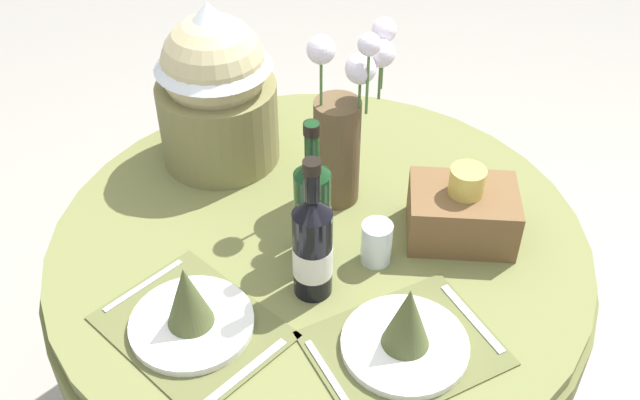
{
  "coord_description": "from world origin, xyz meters",
  "views": [
    {
      "loc": [
        0.09,
        -1.2,
        1.84
      ],
      "look_at": [
        0.0,
        0.03,
        0.8
      ],
      "focal_mm": 41.9,
      "sensor_mm": 36.0,
      "label": 1
    }
  ],
  "objects_px": {
    "tumbler_near_right": "(377,243)",
    "gift_tub_back_left": "(215,80)",
    "dining_table": "(319,276)",
    "flower_vase": "(342,129)",
    "woven_basket_side_right": "(462,211)",
    "place_setting_right": "(406,333)",
    "wine_bottle_centre": "(312,209)",
    "place_setting_left": "(190,311)",
    "wine_bottle_left": "(311,246)"
  },
  "relations": [
    {
      "from": "tumbler_near_right",
      "to": "gift_tub_back_left",
      "type": "height_order",
      "value": "gift_tub_back_left"
    },
    {
      "from": "dining_table",
      "to": "flower_vase",
      "type": "xyz_separation_m",
      "value": [
        0.04,
        0.14,
        0.32
      ]
    },
    {
      "from": "gift_tub_back_left",
      "to": "woven_basket_side_right",
      "type": "bearing_deg",
      "value": -23.53
    },
    {
      "from": "place_setting_right",
      "to": "flower_vase",
      "type": "relative_size",
      "value": 0.97
    },
    {
      "from": "tumbler_near_right",
      "to": "dining_table",
      "type": "bearing_deg",
      "value": 153.6
    },
    {
      "from": "gift_tub_back_left",
      "to": "woven_basket_side_right",
      "type": "xyz_separation_m",
      "value": [
        0.57,
        -0.25,
        -0.15
      ]
    },
    {
      "from": "woven_basket_side_right",
      "to": "wine_bottle_centre",
      "type": "bearing_deg",
      "value": -165.0
    },
    {
      "from": "woven_basket_side_right",
      "to": "flower_vase",
      "type": "bearing_deg",
      "value": 157.59
    },
    {
      "from": "place_setting_left",
      "to": "wine_bottle_centre",
      "type": "height_order",
      "value": "wine_bottle_centre"
    },
    {
      "from": "dining_table",
      "to": "flower_vase",
      "type": "distance_m",
      "value": 0.35
    },
    {
      "from": "flower_vase",
      "to": "tumbler_near_right",
      "type": "distance_m",
      "value": 0.26
    },
    {
      "from": "place_setting_left",
      "to": "flower_vase",
      "type": "bearing_deg",
      "value": 57.84
    },
    {
      "from": "gift_tub_back_left",
      "to": "place_setting_right",
      "type": "bearing_deg",
      "value": -52.2
    },
    {
      "from": "dining_table",
      "to": "place_setting_left",
      "type": "distance_m",
      "value": 0.39
    },
    {
      "from": "flower_vase",
      "to": "gift_tub_back_left",
      "type": "relative_size",
      "value": 1.07
    },
    {
      "from": "place_setting_right",
      "to": "wine_bottle_centre",
      "type": "distance_m",
      "value": 0.32
    },
    {
      "from": "place_setting_left",
      "to": "gift_tub_back_left",
      "type": "distance_m",
      "value": 0.58
    },
    {
      "from": "dining_table",
      "to": "wine_bottle_centre",
      "type": "bearing_deg",
      "value": -99.92
    },
    {
      "from": "place_setting_right",
      "to": "gift_tub_back_left",
      "type": "height_order",
      "value": "gift_tub_back_left"
    },
    {
      "from": "dining_table",
      "to": "tumbler_near_right",
      "type": "height_order",
      "value": "tumbler_near_right"
    },
    {
      "from": "place_setting_left",
      "to": "tumbler_near_right",
      "type": "xyz_separation_m",
      "value": [
        0.35,
        0.21,
        0.0
      ]
    },
    {
      "from": "dining_table",
      "to": "wine_bottle_left",
      "type": "relative_size",
      "value": 3.7
    },
    {
      "from": "place_setting_right",
      "to": "wine_bottle_centre",
      "type": "height_order",
      "value": "wine_bottle_centre"
    },
    {
      "from": "dining_table",
      "to": "wine_bottle_centre",
      "type": "relative_size",
      "value": 3.6
    },
    {
      "from": "gift_tub_back_left",
      "to": "woven_basket_side_right",
      "type": "distance_m",
      "value": 0.64
    },
    {
      "from": "place_setting_right",
      "to": "wine_bottle_centre",
      "type": "bearing_deg",
      "value": 128.32
    },
    {
      "from": "place_setting_left",
      "to": "dining_table",
      "type": "bearing_deg",
      "value": 51.09
    },
    {
      "from": "place_setting_right",
      "to": "wine_bottle_left",
      "type": "distance_m",
      "value": 0.24
    },
    {
      "from": "place_setting_left",
      "to": "flower_vase",
      "type": "xyz_separation_m",
      "value": [
        0.26,
        0.42,
        0.14
      ]
    },
    {
      "from": "dining_table",
      "to": "gift_tub_back_left",
      "type": "height_order",
      "value": "gift_tub_back_left"
    },
    {
      "from": "tumbler_near_right",
      "to": "gift_tub_back_left",
      "type": "relative_size",
      "value": 0.24
    },
    {
      "from": "tumbler_near_right",
      "to": "woven_basket_side_right",
      "type": "distance_m",
      "value": 0.2
    },
    {
      "from": "wine_bottle_left",
      "to": "wine_bottle_centre",
      "type": "xyz_separation_m",
      "value": [
        -0.01,
        0.1,
        0.0
      ]
    },
    {
      "from": "place_setting_left",
      "to": "wine_bottle_centre",
      "type": "distance_m",
      "value": 0.32
    },
    {
      "from": "gift_tub_back_left",
      "to": "place_setting_left",
      "type": "bearing_deg",
      "value": -85.83
    },
    {
      "from": "place_setting_left",
      "to": "tumbler_near_right",
      "type": "relative_size",
      "value": 4.44
    },
    {
      "from": "place_setting_right",
      "to": "gift_tub_back_left",
      "type": "xyz_separation_m",
      "value": [
        -0.45,
        0.58,
        0.17
      ]
    },
    {
      "from": "woven_basket_side_right",
      "to": "gift_tub_back_left",
      "type": "bearing_deg",
      "value": 156.47
    },
    {
      "from": "dining_table",
      "to": "gift_tub_back_left",
      "type": "bearing_deg",
      "value": 133.26
    },
    {
      "from": "place_setting_left",
      "to": "gift_tub_back_left",
      "type": "xyz_separation_m",
      "value": [
        -0.04,
        0.56,
        0.17
      ]
    },
    {
      "from": "place_setting_right",
      "to": "gift_tub_back_left",
      "type": "distance_m",
      "value": 0.75
    },
    {
      "from": "wine_bottle_left",
      "to": "gift_tub_back_left",
      "type": "height_order",
      "value": "gift_tub_back_left"
    },
    {
      "from": "dining_table",
      "to": "gift_tub_back_left",
      "type": "relative_size",
      "value": 2.93
    },
    {
      "from": "dining_table",
      "to": "wine_bottle_left",
      "type": "distance_m",
      "value": 0.29
    },
    {
      "from": "wine_bottle_left",
      "to": "tumbler_near_right",
      "type": "distance_m",
      "value": 0.18
    },
    {
      "from": "wine_bottle_left",
      "to": "tumbler_near_right",
      "type": "relative_size",
      "value": 3.37
    },
    {
      "from": "dining_table",
      "to": "wine_bottle_left",
      "type": "height_order",
      "value": "wine_bottle_left"
    },
    {
      "from": "place_setting_right",
      "to": "tumbler_near_right",
      "type": "relative_size",
      "value": 4.42
    },
    {
      "from": "tumbler_near_right",
      "to": "flower_vase",
      "type": "bearing_deg",
      "value": 112.65
    },
    {
      "from": "place_setting_left",
      "to": "wine_bottle_left",
      "type": "height_order",
      "value": "wine_bottle_left"
    }
  ]
}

